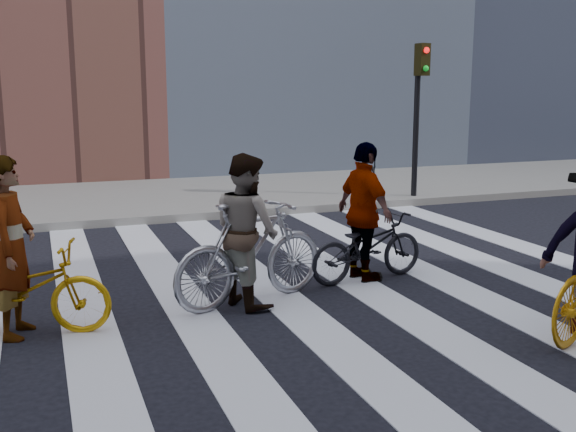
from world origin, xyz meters
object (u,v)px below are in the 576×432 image
rider_left (12,247)px  traffic_signal (419,95)px  bike_dark_rear (367,247)px  bike_yellow_left (21,290)px  bike_silver_mid (251,253)px  rider_rear (364,212)px  rider_mid (246,230)px

rider_left → traffic_signal: bearing=-39.8°
bike_dark_rear → rider_left: rider_left is taller
bike_yellow_left → traffic_signal: bearing=-39.6°
bike_yellow_left → bike_silver_mid: size_ratio=0.89×
bike_silver_mid → rider_rear: size_ratio=1.12×
traffic_signal → rider_rear: (-3.70, -4.87, -1.39)m
bike_silver_mid → rider_mid: 0.27m
bike_silver_mid → rider_left: (-2.50, -0.14, 0.31)m
rider_left → rider_mid: (2.45, 0.14, -0.04)m
traffic_signal → bike_silver_mid: (-5.33, -5.27, -1.68)m
traffic_signal → bike_silver_mid: size_ratio=1.67×
rider_left → rider_mid: 2.45m
rider_left → rider_mid: rider_left is taller
bike_silver_mid → traffic_signal: bearing=-62.3°
bike_silver_mid → rider_rear: rider_rear is taller
rider_left → bike_silver_mid: bearing=-71.2°
bike_dark_rear → rider_left: 4.24m
traffic_signal → rider_left: 9.62m
rider_left → rider_rear: 4.16m
bike_dark_rear → rider_left: bearing=88.6°
bike_yellow_left → bike_dark_rear: (4.13, 0.54, -0.03)m
rider_mid → rider_rear: (1.68, 0.40, 0.02)m
bike_yellow_left → rider_rear: rider_rear is taller
bike_dark_rear → rider_mid: bearing=94.1°
rider_mid → bike_dark_rear: bearing=-94.0°
rider_left → bike_yellow_left: bearing=-74.4°
bike_yellow_left → rider_left: bearing=105.6°
bike_yellow_left → rider_rear: 4.13m
bike_silver_mid → rider_left: rider_left is taller
bike_dark_rear → rider_rear: bearing=81.2°
bike_dark_rear → rider_mid: rider_mid is taller
bike_yellow_left → rider_rear: (4.08, 0.54, 0.42)m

